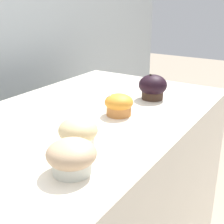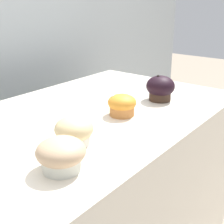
{
  "view_description": "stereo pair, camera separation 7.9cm",
  "coord_description": "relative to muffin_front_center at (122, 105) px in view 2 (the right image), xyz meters",
  "views": [
    {
      "loc": [
        -0.74,
        -0.56,
        1.27
      ],
      "look_at": [
        -0.06,
        -0.13,
        0.97
      ],
      "focal_mm": 50.0,
      "sensor_mm": 36.0,
      "label": 1
    },
    {
      "loc": [
        -0.69,
        -0.63,
        1.27
      ],
      "look_at": [
        -0.06,
        -0.13,
        0.97
      ],
      "focal_mm": 50.0,
      "sensor_mm": 36.0,
      "label": 2
    }
  ],
  "objects": [
    {
      "name": "muffin_back_left",
      "position": [
        0.2,
        -0.02,
        0.01
      ],
      "size": [
        0.1,
        0.1,
        0.09
      ],
      "color": "#3A281D",
      "rests_on": "display_counter"
    },
    {
      "name": "muffin_front_center",
      "position": [
        0.0,
        0.0,
        0.0
      ],
      "size": [
        0.09,
        0.09,
        0.07
      ],
      "color": "#C47A3C",
      "rests_on": "display_counter"
    },
    {
      "name": "muffin_back_right",
      "position": [
        -0.23,
        -0.03,
        0.0
      ],
      "size": [
        0.1,
        0.1,
        0.07
      ],
      "color": "white",
      "rests_on": "display_counter"
    },
    {
      "name": "muffin_front_left",
      "position": [
        -0.34,
        -0.09,
        0.0
      ],
      "size": [
        0.11,
        0.11,
        0.07
      ],
      "color": "silver",
      "rests_on": "display_counter"
    }
  ]
}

